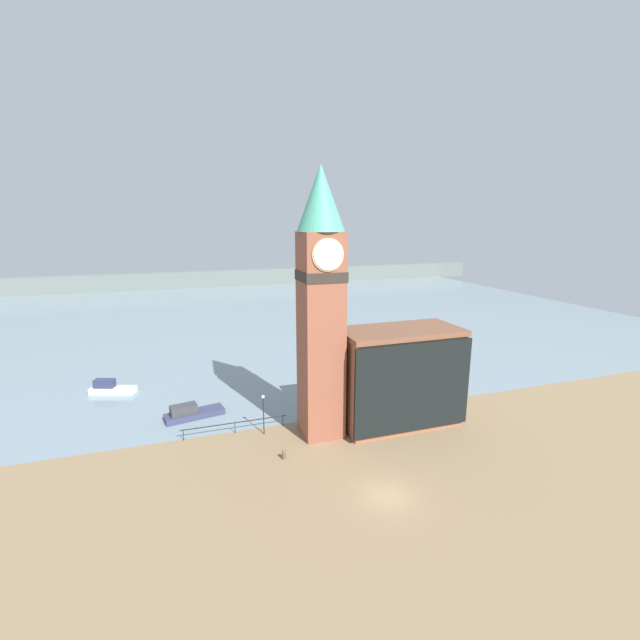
# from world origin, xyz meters

# --- Properties ---
(ground_plane) EXTENTS (160.00, 160.00, 0.00)m
(ground_plane) POSITION_xyz_m (0.00, 0.00, 0.00)
(ground_plane) COLOR #846B4C
(water) EXTENTS (160.00, 120.00, 0.00)m
(water) POSITION_xyz_m (0.00, 73.87, -0.00)
(water) COLOR gray
(water) RESTS_ON ground_plane
(far_shoreline) EXTENTS (180.00, 3.00, 5.00)m
(far_shoreline) POSITION_xyz_m (0.00, 113.87, 2.50)
(far_shoreline) COLOR slate
(far_shoreline) RESTS_ON water
(pier_railing) EXTENTS (10.17, 0.08, 1.09)m
(pier_railing) POSITION_xyz_m (-9.51, 13.62, 0.95)
(pier_railing) COLOR #232328
(pier_railing) RESTS_ON ground_plane
(clock_tower) EXTENTS (4.25, 4.25, 24.91)m
(clock_tower) POSITION_xyz_m (-1.57, 10.98, 13.23)
(clock_tower) COLOR brown
(clock_tower) RESTS_ON ground_plane
(pier_building) EXTENTS (12.07, 6.12, 9.90)m
(pier_building) POSITION_xyz_m (6.54, 10.50, 4.97)
(pier_building) COLOR #935B42
(pier_building) RESTS_ON ground_plane
(boat_near) EXTENTS (6.27, 3.02, 1.59)m
(boat_near) POSITION_xyz_m (-13.41, 18.38, 0.57)
(boat_near) COLOR #333856
(boat_near) RESTS_ON water
(boat_far) EXTENTS (5.48, 3.19, 1.68)m
(boat_far) POSITION_xyz_m (-22.35, 28.55, 0.60)
(boat_far) COLOR silver
(boat_far) RESTS_ON water
(mooring_bollard_near) EXTENTS (0.36, 0.36, 0.79)m
(mooring_bollard_near) POSITION_xyz_m (-6.13, 7.50, 0.42)
(mooring_bollard_near) COLOR brown
(mooring_bollard_near) RESTS_ON ground_plane
(lamp_post) EXTENTS (0.32, 0.32, 4.00)m
(lamp_post) POSITION_xyz_m (-6.87, 12.50, 2.79)
(lamp_post) COLOR black
(lamp_post) RESTS_ON ground_plane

